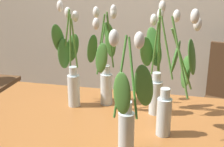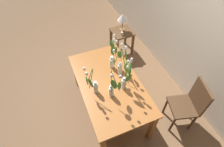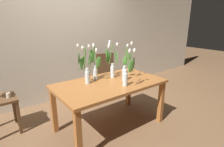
# 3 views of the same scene
# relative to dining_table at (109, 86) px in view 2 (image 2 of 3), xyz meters

# --- Properties ---
(ground_plane) EXTENTS (18.00, 18.00, 0.00)m
(ground_plane) POSITION_rel_dining_table_xyz_m (0.00, 0.00, -0.65)
(ground_plane) COLOR brown
(room_wall_rear) EXTENTS (9.00, 0.10, 2.70)m
(room_wall_rear) POSITION_rel_dining_table_xyz_m (0.00, 1.52, 0.70)
(room_wall_rear) COLOR beige
(room_wall_rear) RESTS_ON ground
(dining_table) EXTENTS (1.60, 0.90, 0.74)m
(dining_table) POSITION_rel_dining_table_xyz_m (0.00, 0.00, 0.00)
(dining_table) COLOR #A3602D
(dining_table) RESTS_ON ground
(tulip_vase_0) EXTENTS (0.17, 0.13, 0.58)m
(tulip_vase_0) POSITION_rel_dining_table_xyz_m (-0.31, 0.19, 0.30)
(tulip_vase_0) COLOR silver
(tulip_vase_0) RESTS_ON dining_table
(tulip_vase_1) EXTENTS (0.18, 0.25, 0.56)m
(tulip_vase_1) POSITION_rel_dining_table_xyz_m (-0.12, 0.24, 0.32)
(tulip_vase_1) COLOR silver
(tulip_vase_1) RESTS_ON dining_table
(tulip_vase_2) EXTENTS (0.17, 0.17, 0.54)m
(tulip_vase_2) POSITION_rel_dining_table_xyz_m (0.10, -0.27, 0.27)
(tulip_vase_2) COLOR silver
(tulip_vase_2) RESTS_ON dining_table
(tulip_vase_3) EXTENTS (0.23, 0.15, 0.59)m
(tulip_vase_3) POSITION_rel_dining_table_xyz_m (0.17, 0.19, 0.33)
(tulip_vase_3) COLOR silver
(tulip_vase_3) RESTS_ON dining_table
(tulip_vase_4) EXTENTS (0.17, 0.20, 0.59)m
(tulip_vase_4) POSITION_rel_dining_table_xyz_m (0.26, -0.05, 0.28)
(tulip_vase_4) COLOR silver
(tulip_vase_4) RESTS_ON dining_table
(dining_chair) EXTENTS (0.49, 0.49, 0.93)m
(dining_chair) POSITION_rel_dining_table_xyz_m (0.69, 1.04, -0.12)
(dining_chair) COLOR #4C331E
(dining_chair) RESTS_ON ground
(side_table) EXTENTS (0.44, 0.44, 0.55)m
(side_table) POSITION_rel_dining_table_xyz_m (-1.36, 0.85, -0.22)
(side_table) COLOR brown
(side_table) RESTS_ON ground
(table_lamp) EXTENTS (0.22, 0.22, 0.40)m
(table_lamp) POSITION_rel_dining_table_xyz_m (-1.41, 0.87, 0.21)
(table_lamp) COLOR olive
(table_lamp) RESTS_ON side_table
(pillar_candle) EXTENTS (0.06, 0.06, 0.07)m
(pillar_candle) POSITION_rel_dining_table_xyz_m (-1.24, 0.79, -0.06)
(pillar_candle) COLOR beige
(pillar_candle) RESTS_ON side_table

